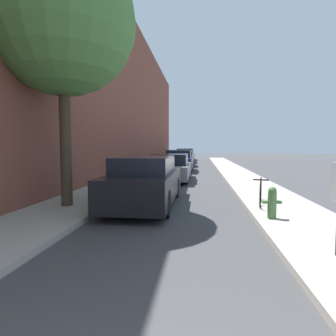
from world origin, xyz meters
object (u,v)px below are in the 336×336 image
object	(u,v)px
parked_car_black	(146,182)
parked_car_navy	(179,161)
parked_car_silver	(185,156)
parked_car_maroon	(187,155)
street_tree_near	(62,22)
bicycle	(261,191)
fire_hydrant	(272,202)
parked_car_grey	(170,168)
parked_car_teal	(184,159)

from	to	relation	value
parked_car_black	parked_car_navy	xyz separation A→B (m)	(0.12, 11.83, 0.01)
parked_car_silver	parked_car_maroon	distance (m)	5.58
parked_car_black	street_tree_near	xyz separation A→B (m)	(-2.03, -0.81, 4.26)
parked_car_navy	bicycle	size ratio (longest dim) A/B	2.62
parked_car_black	parked_car_maroon	size ratio (longest dim) A/B	1.09
parked_car_silver	parked_car_maroon	size ratio (longest dim) A/B	1.07
parked_car_navy	bicycle	distance (m)	12.27
parked_car_maroon	street_tree_near	xyz separation A→B (m)	(-1.96, -29.02, 4.26)
parked_car_black	bicycle	distance (m)	3.26
parked_car_maroon	street_tree_near	size ratio (longest dim) A/B	0.64
parked_car_navy	fire_hydrant	world-z (taller)	parked_car_navy
bicycle	parked_car_grey	bearing A→B (deg)	128.45
parked_car_black	fire_hydrant	size ratio (longest dim) A/B	6.57
bicycle	parked_car_black	bearing A→B (deg)	-168.71
parked_car_black	parked_car_grey	distance (m)	6.32
parked_car_black	parked_car_grey	bearing A→B (deg)	89.35
parked_car_black	bicycle	bearing A→B (deg)	-0.58
parked_car_black	parked_car_navy	bearing A→B (deg)	89.41
parked_car_maroon	bicycle	xyz separation A→B (m)	(3.32, -28.25, -0.22)
bicycle	street_tree_near	bearing A→B (deg)	-159.78
parked_car_silver	street_tree_near	distance (m)	23.91
parked_car_black	parked_car_grey	xyz separation A→B (m)	(0.07, 6.31, -0.05)
parked_car_navy	fire_hydrant	bearing A→B (deg)	-77.32
fire_hydrant	street_tree_near	bearing A→B (deg)	170.22
parked_car_navy	parked_car_teal	bearing A→B (deg)	90.01
parked_car_teal	fire_hydrant	world-z (taller)	parked_car_teal
parked_car_maroon	parked_car_grey	bearing A→B (deg)	-89.63
parked_car_teal	street_tree_near	distance (m)	18.48
parked_car_silver	bicycle	bearing A→B (deg)	-81.72
parked_car_navy	parked_car_silver	xyz separation A→B (m)	(-0.17, 10.81, 0.01)
parked_car_maroon	parked_car_teal	bearing A→B (deg)	-89.02
parked_car_teal	fire_hydrant	distance (m)	18.99
parked_car_black	parked_car_silver	world-z (taller)	parked_car_silver
parked_car_teal	bicycle	size ratio (longest dim) A/B	2.32
parked_car_grey	parked_car_navy	world-z (taller)	parked_car_navy
parked_car_maroon	fire_hydrant	distance (m)	30.09
street_tree_near	parked_car_grey	bearing A→B (deg)	73.57
parked_car_navy	parked_car_silver	size ratio (longest dim) A/B	0.96
parked_car_navy	street_tree_near	bearing A→B (deg)	-99.66
parked_car_black	bicycle	xyz separation A→B (m)	(3.25, -0.03, -0.21)
street_tree_near	fire_hydrant	distance (m)	6.91
parked_car_navy	parked_car_grey	bearing A→B (deg)	-90.52
parked_car_grey	parked_car_navy	xyz separation A→B (m)	(0.05, 5.51, 0.06)
parked_car_teal	bicycle	distance (m)	17.35
parked_car_black	parked_car_navy	world-z (taller)	parked_car_navy
fire_hydrant	parked_car_black	bearing A→B (deg)	151.72
bicycle	fire_hydrant	bearing A→B (deg)	-80.98
parked_car_black	parked_car_silver	size ratio (longest dim) A/B	1.02
fire_hydrant	bicycle	xyz separation A→B (m)	(0.08, 1.67, -0.01)
parked_car_navy	parked_car_silver	world-z (taller)	parked_car_silver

